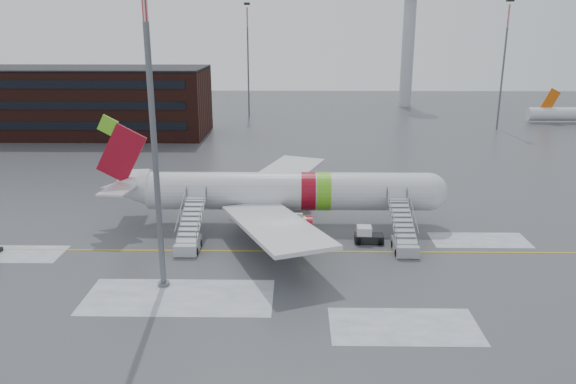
{
  "coord_description": "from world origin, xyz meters",
  "views": [
    {
      "loc": [
        2.71,
        -47.69,
        19.35
      ],
      "look_at": [
        1.9,
        4.24,
        4.0
      ],
      "focal_mm": 35.0,
      "sensor_mm": 36.0,
      "label": 1
    }
  ],
  "objects_px": {
    "airstair_aft": "(189,237)",
    "airstair_fwd": "(404,238)",
    "airliner": "(279,192)",
    "light_mast_near": "(153,121)",
    "pushback_tug": "(367,235)"
  },
  "relations": [
    {
      "from": "airliner",
      "to": "light_mast_near",
      "type": "relative_size",
      "value": 1.41
    },
    {
      "from": "airstair_fwd",
      "to": "airliner",
      "type": "bearing_deg",
      "value": 150.32
    },
    {
      "from": "airliner",
      "to": "airstair_aft",
      "type": "height_order",
      "value": "airliner"
    },
    {
      "from": "airliner",
      "to": "airstair_aft",
      "type": "distance_m",
      "value": 10.54
    },
    {
      "from": "airliner",
      "to": "airstair_aft",
      "type": "bearing_deg",
      "value": -140.5
    },
    {
      "from": "pushback_tug",
      "to": "light_mast_near",
      "type": "bearing_deg",
      "value": -150.89
    },
    {
      "from": "airstair_aft",
      "to": "airstair_fwd",
      "type": "bearing_deg",
      "value": 0.0
    },
    {
      "from": "airliner",
      "to": "airstair_aft",
      "type": "relative_size",
      "value": 4.55
    },
    {
      "from": "airliner",
      "to": "airstair_fwd",
      "type": "distance_m",
      "value": 13.41
    },
    {
      "from": "airstair_fwd",
      "to": "pushback_tug",
      "type": "distance_m",
      "value": 3.52
    },
    {
      "from": "airstair_aft",
      "to": "light_mast_near",
      "type": "relative_size",
      "value": 0.31
    },
    {
      "from": "pushback_tug",
      "to": "light_mast_near",
      "type": "distance_m",
      "value": 22.87
    },
    {
      "from": "airstair_fwd",
      "to": "airstair_aft",
      "type": "distance_m",
      "value": 19.39
    },
    {
      "from": "airliner",
      "to": "airstair_fwd",
      "type": "bearing_deg",
      "value": -29.68
    },
    {
      "from": "airstair_fwd",
      "to": "light_mast_near",
      "type": "height_order",
      "value": "light_mast_near"
    }
  ]
}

